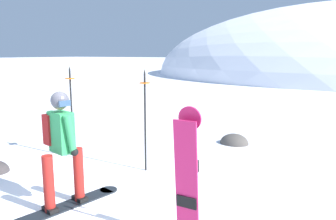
% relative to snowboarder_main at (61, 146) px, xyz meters
% --- Properties ---
extents(ground_plane, '(300.00, 300.00, 0.00)m').
position_rel_snowboarder_main_xyz_m(ground_plane, '(0.11, 0.02, -0.92)').
color(ground_plane, white).
extents(snowboarder_main, '(0.66, 1.80, 1.71)m').
position_rel_snowboarder_main_xyz_m(snowboarder_main, '(0.00, 0.00, 0.00)').
color(snowboarder_main, black).
rests_on(snowboarder_main, ground).
extents(spare_snowboard, '(0.28, 0.17, 1.66)m').
position_rel_snowboarder_main_xyz_m(spare_snowboard, '(2.00, 0.01, -0.08)').
color(spare_snowboard, '#D11E5B').
rests_on(spare_snowboard, ground).
extents(piste_marker_near, '(0.20, 0.20, 1.98)m').
position_rel_snowboarder_main_xyz_m(piste_marker_near, '(-1.57, 1.75, 0.21)').
color(piste_marker_near, black).
rests_on(piste_marker_near, ground).
extents(piste_marker_far, '(0.20, 0.20, 1.95)m').
position_rel_snowboarder_main_xyz_m(piste_marker_far, '(0.22, 1.85, 0.20)').
color(piste_marker_far, black).
rests_on(piste_marker_far, ground).
extents(rock_dark, '(0.72, 0.61, 0.50)m').
position_rel_snowboarder_main_xyz_m(rock_dark, '(1.12, 4.53, -0.92)').
color(rock_dark, '#4C4742').
rests_on(rock_dark, ground).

